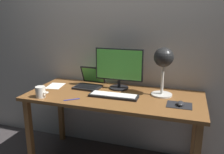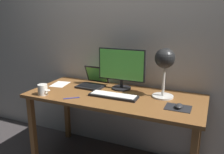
{
  "view_description": "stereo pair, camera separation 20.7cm",
  "coord_description": "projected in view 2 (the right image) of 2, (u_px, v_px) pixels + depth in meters",
  "views": [
    {
      "loc": [
        0.62,
        -1.95,
        1.45
      ],
      "look_at": [
        -0.0,
        -0.05,
        0.92
      ],
      "focal_mm": 37.78,
      "sensor_mm": 36.0,
      "label": 1
    },
    {
      "loc": [
        0.81,
        -1.88,
        1.45
      ],
      "look_at": [
        -0.0,
        -0.05,
        0.92
      ],
      "focal_mm": 37.78,
      "sensor_mm": 36.0,
      "label": 2
    }
  ],
  "objects": [
    {
      "name": "back_wall",
      "position": [
        130.0,
        30.0,
        2.37
      ],
      "size": [
        4.8,
        0.06,
        2.6
      ],
      "primitive_type": "cube",
      "color": "#A8A099",
      "rests_on": "ground"
    },
    {
      "name": "keyboard_main",
      "position": [
        113.0,
        96.0,
        2.1
      ],
      "size": [
        0.44,
        0.14,
        0.03
      ],
      "color": "black",
      "rests_on": "desk"
    },
    {
      "name": "pen",
      "position": [
        72.0,
        98.0,
        2.06
      ],
      "size": [
        0.11,
        0.1,
        0.01
      ],
      "primitive_type": "cylinder",
      "rotation": [
        0.0,
        1.57,
        0.69
      ],
      "color": "#2633A5",
      "rests_on": "desk"
    },
    {
      "name": "laptop",
      "position": [
        93.0,
        81.0,
        2.41
      ],
      "size": [
        0.27,
        0.28,
        0.2
      ],
      "color": "black",
      "rests_on": "desk"
    },
    {
      "name": "mousepad",
      "position": [
        178.0,
        108.0,
        1.85
      ],
      "size": [
        0.2,
        0.16,
        0.0
      ],
      "primitive_type": "cube",
      "color": "black",
      "rests_on": "desk"
    },
    {
      "name": "paper_sheet_by_keyboard",
      "position": [
        60.0,
        84.0,
        2.48
      ],
      "size": [
        0.18,
        0.23,
        0.0
      ],
      "primitive_type": "cube",
      "rotation": [
        0.0,
        0.0,
        0.15
      ],
      "color": "white",
      "rests_on": "desk"
    },
    {
      "name": "mouse",
      "position": [
        179.0,
        106.0,
        1.84
      ],
      "size": [
        0.06,
        0.1,
        0.03
      ],
      "primitive_type": "ellipsoid",
      "color": "#28282B",
      "rests_on": "mousepad"
    },
    {
      "name": "desk_lamp",
      "position": [
        165.0,
        62.0,
        2.02
      ],
      "size": [
        0.19,
        0.19,
        0.44
      ],
      "color": "beige",
      "rests_on": "desk"
    },
    {
      "name": "desk",
      "position": [
        114.0,
        103.0,
        2.18
      ],
      "size": [
        1.6,
        0.7,
        0.74
      ],
      "color": "brown",
      "rests_on": "ground"
    },
    {
      "name": "monitor",
      "position": [
        122.0,
        67.0,
        2.27
      ],
      "size": [
        0.47,
        0.19,
        0.4
      ],
      "color": "black",
      "rests_on": "desk"
    },
    {
      "name": "coffee_mug",
      "position": [
        43.0,
        90.0,
        2.14
      ],
      "size": [
        0.12,
        0.09,
        0.1
      ],
      "color": "white",
      "rests_on": "desk"
    }
  ]
}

